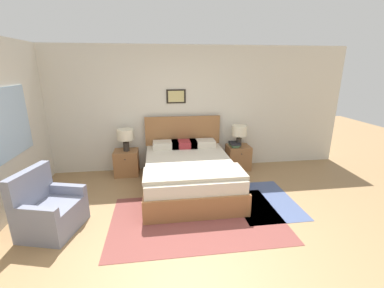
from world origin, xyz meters
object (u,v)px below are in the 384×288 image
(bed, at_px, (189,172))
(nightstand_by_door, at_px, (238,157))
(table_lamp_by_door, at_px, (239,132))
(nightstand_near_window, at_px, (127,162))
(armchair, at_px, (49,211))
(table_lamp_near_window, at_px, (125,136))

(bed, xyz_separation_m, nightstand_by_door, (1.20, 0.82, -0.05))
(table_lamp_by_door, bearing_deg, nightstand_near_window, 179.52)
(armchair, bearing_deg, nightstand_by_door, 134.69)
(nightstand_by_door, height_order, table_lamp_by_door, table_lamp_by_door)
(armchair, height_order, nightstand_near_window, armchair)
(armchair, distance_m, nightstand_near_window, 2.01)
(nightstand_near_window, bearing_deg, table_lamp_by_door, -0.48)
(nightstand_near_window, relative_size, nightstand_by_door, 1.00)
(nightstand_by_door, bearing_deg, nightstand_near_window, 180.00)
(armchair, distance_m, table_lamp_by_door, 3.74)
(bed, relative_size, table_lamp_by_door, 4.64)
(bed, height_order, table_lamp_near_window, bed)
(bed, xyz_separation_m, table_lamp_near_window, (-1.18, 0.80, 0.53))
(nightstand_by_door, relative_size, table_lamp_by_door, 1.15)
(armchair, height_order, nightstand_by_door, armchair)
(nightstand_near_window, xyz_separation_m, table_lamp_by_door, (2.39, -0.02, 0.58))
(table_lamp_by_door, bearing_deg, bed, -146.06)
(bed, distance_m, nightstand_by_door, 1.45)
(bed, distance_m, armchair, 2.28)
(nightstand_by_door, xyz_separation_m, table_lamp_near_window, (-2.38, -0.02, 0.58))
(table_lamp_near_window, bearing_deg, table_lamp_by_door, 0.00)
(armchair, distance_m, nightstand_by_door, 3.72)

